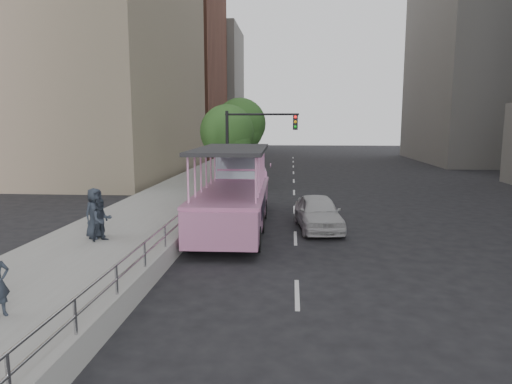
{
  "coord_description": "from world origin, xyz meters",
  "views": [
    {
      "loc": [
        0.81,
        -13.64,
        4.53
      ],
      "look_at": [
        -0.42,
        2.13,
        2.12
      ],
      "focal_mm": 32.0,
      "sensor_mm": 36.0,
      "label": 1
    }
  ],
  "objects_px": {
    "parking_sign": "(224,179)",
    "street_tree_far": "(241,126)",
    "pedestrian_far": "(95,213)",
    "pedestrian_mid": "(102,220)",
    "traffic_signal": "(248,141)",
    "car": "(318,212)",
    "duck_boat": "(236,197)",
    "street_tree_near": "(228,134)"
  },
  "relations": [
    {
      "from": "car",
      "to": "pedestrian_mid",
      "type": "distance_m",
      "value": 8.77
    },
    {
      "from": "car",
      "to": "pedestrian_mid",
      "type": "bearing_deg",
      "value": -161.3
    },
    {
      "from": "car",
      "to": "street_tree_near",
      "type": "bearing_deg",
      "value": 110.85
    },
    {
      "from": "pedestrian_mid",
      "to": "pedestrian_far",
      "type": "relative_size",
      "value": 0.82
    },
    {
      "from": "pedestrian_far",
      "to": "street_tree_far",
      "type": "bearing_deg",
      "value": 15.18
    },
    {
      "from": "parking_sign",
      "to": "pedestrian_mid",
      "type": "bearing_deg",
      "value": -112.42
    },
    {
      "from": "duck_boat",
      "to": "pedestrian_far",
      "type": "relative_size",
      "value": 5.73
    },
    {
      "from": "duck_boat",
      "to": "street_tree_near",
      "type": "distance_m",
      "value": 10.37
    },
    {
      "from": "pedestrian_mid",
      "to": "parking_sign",
      "type": "relative_size",
      "value": 0.61
    },
    {
      "from": "car",
      "to": "parking_sign",
      "type": "xyz_separation_m",
      "value": [
        -4.68,
        4.23,
        0.88
      ]
    },
    {
      "from": "pedestrian_far",
      "to": "car",
      "type": "bearing_deg",
      "value": -43.66
    },
    {
      "from": "parking_sign",
      "to": "street_tree_far",
      "type": "xyz_separation_m",
      "value": [
        -0.4,
        12.07,
        2.7
      ]
    },
    {
      "from": "pedestrian_far",
      "to": "street_tree_far",
      "type": "relative_size",
      "value": 0.29
    },
    {
      "from": "duck_boat",
      "to": "parking_sign",
      "type": "height_order",
      "value": "duck_boat"
    },
    {
      "from": "street_tree_near",
      "to": "street_tree_far",
      "type": "xyz_separation_m",
      "value": [
        0.2,
        6.0,
        0.49
      ]
    },
    {
      "from": "pedestrian_mid",
      "to": "street_tree_near",
      "type": "relative_size",
      "value": 0.27
    },
    {
      "from": "traffic_signal",
      "to": "street_tree_far",
      "type": "height_order",
      "value": "street_tree_far"
    },
    {
      "from": "pedestrian_far",
      "to": "traffic_signal",
      "type": "xyz_separation_m",
      "value": [
        4.68,
        10.19,
        2.26
      ]
    },
    {
      "from": "street_tree_near",
      "to": "duck_boat",
      "type": "bearing_deg",
      "value": -80.37
    },
    {
      "from": "duck_boat",
      "to": "parking_sign",
      "type": "relative_size",
      "value": 4.23
    },
    {
      "from": "pedestrian_mid",
      "to": "street_tree_far",
      "type": "bearing_deg",
      "value": 36.01
    },
    {
      "from": "duck_boat",
      "to": "car",
      "type": "relative_size",
      "value": 2.48
    },
    {
      "from": "duck_boat",
      "to": "street_tree_far",
      "type": "relative_size",
      "value": 1.66
    },
    {
      "from": "street_tree_near",
      "to": "parking_sign",
      "type": "bearing_deg",
      "value": -84.4
    },
    {
      "from": "car",
      "to": "parking_sign",
      "type": "relative_size",
      "value": 1.7
    },
    {
      "from": "car",
      "to": "pedestrian_far",
      "type": "relative_size",
      "value": 2.31
    },
    {
      "from": "traffic_signal",
      "to": "street_tree_far",
      "type": "bearing_deg",
      "value": 98.43
    },
    {
      "from": "car",
      "to": "street_tree_far",
      "type": "bearing_deg",
      "value": 101.02
    },
    {
      "from": "traffic_signal",
      "to": "street_tree_near",
      "type": "xyz_separation_m",
      "value": [
        -1.6,
        3.43,
        0.32
      ]
    },
    {
      "from": "car",
      "to": "pedestrian_mid",
      "type": "height_order",
      "value": "pedestrian_mid"
    },
    {
      "from": "pedestrian_mid",
      "to": "parking_sign",
      "type": "distance_m",
      "value": 8.59
    },
    {
      "from": "parking_sign",
      "to": "street_tree_far",
      "type": "distance_m",
      "value": 12.37
    },
    {
      "from": "pedestrian_far",
      "to": "street_tree_far",
      "type": "height_order",
      "value": "street_tree_far"
    },
    {
      "from": "pedestrian_far",
      "to": "traffic_signal",
      "type": "distance_m",
      "value": 11.43
    },
    {
      "from": "street_tree_far",
      "to": "duck_boat",
      "type": "bearing_deg",
      "value": -84.68
    },
    {
      "from": "pedestrian_mid",
      "to": "traffic_signal",
      "type": "xyz_separation_m",
      "value": [
        4.27,
        10.57,
        2.43
      ]
    },
    {
      "from": "car",
      "to": "pedestrian_far",
      "type": "bearing_deg",
      "value": -164.6
    },
    {
      "from": "parking_sign",
      "to": "street_tree_far",
      "type": "height_order",
      "value": "street_tree_far"
    },
    {
      "from": "pedestrian_mid",
      "to": "pedestrian_far",
      "type": "distance_m",
      "value": 0.58
    },
    {
      "from": "street_tree_near",
      "to": "pedestrian_mid",
      "type": "bearing_deg",
      "value": -100.82
    },
    {
      "from": "car",
      "to": "traffic_signal",
      "type": "height_order",
      "value": "traffic_signal"
    },
    {
      "from": "parking_sign",
      "to": "duck_boat",
      "type": "bearing_deg",
      "value": -74.23
    }
  ]
}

